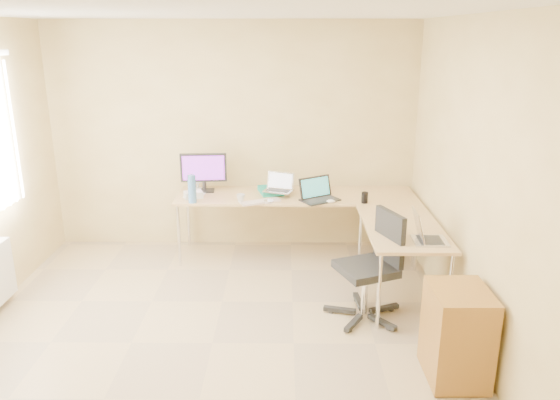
{
  "coord_description": "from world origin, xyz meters",
  "views": [
    {
      "loc": [
        0.59,
        -3.9,
        2.45
      ],
      "look_at": [
        0.55,
        1.1,
        0.9
      ],
      "focal_mm": 34.63,
      "sensor_mm": 36.0,
      "label": 1
    }
  ],
  "objects_px": {
    "desk_main": "(296,225)",
    "keyboard": "(261,202)",
    "cabinet": "(457,334)",
    "laptop_center": "(278,183)",
    "laptop_return": "(431,229)",
    "monitor": "(204,172)",
    "mug": "(241,198)",
    "water_bottle": "(192,189)",
    "desk_return": "(400,261)",
    "desk_fan": "(198,179)",
    "office_chair": "(366,266)",
    "laptop_black": "(320,190)"
  },
  "relations": [
    {
      "from": "keyboard",
      "to": "water_bottle",
      "type": "distance_m",
      "value": 0.74
    },
    {
      "from": "cabinet",
      "to": "desk_main",
      "type": "bearing_deg",
      "value": 115.56
    },
    {
      "from": "desk_main",
      "to": "cabinet",
      "type": "height_order",
      "value": "desk_main"
    },
    {
      "from": "desk_fan",
      "to": "office_chair",
      "type": "xyz_separation_m",
      "value": [
        1.71,
        -1.6,
        -0.36
      ]
    },
    {
      "from": "desk_fan",
      "to": "monitor",
      "type": "bearing_deg",
      "value": -20.24
    },
    {
      "from": "laptop_black",
      "to": "keyboard",
      "type": "xyz_separation_m",
      "value": [
        -0.63,
        -0.08,
        -0.11
      ]
    },
    {
      "from": "laptop_return",
      "to": "desk_main",
      "type": "bearing_deg",
      "value": 40.08
    },
    {
      "from": "monitor",
      "to": "mug",
      "type": "xyz_separation_m",
      "value": [
        0.44,
        -0.4,
        -0.18
      ]
    },
    {
      "from": "desk_main",
      "to": "mug",
      "type": "distance_m",
      "value": 0.77
    },
    {
      "from": "laptop_return",
      "to": "office_chair",
      "type": "xyz_separation_m",
      "value": [
        -0.54,
        0.01,
        -0.34
      ]
    },
    {
      "from": "desk_fan",
      "to": "laptop_black",
      "type": "bearing_deg",
      "value": 3.68
    },
    {
      "from": "office_chair",
      "to": "desk_fan",
      "type": "bearing_deg",
      "value": 114.46
    },
    {
      "from": "laptop_black",
      "to": "monitor",
      "type": "bearing_deg",
      "value": 133.13
    },
    {
      "from": "cabinet",
      "to": "laptop_black",
      "type": "bearing_deg",
      "value": 112.34
    },
    {
      "from": "mug",
      "to": "laptop_return",
      "type": "distance_m",
      "value": 2.06
    },
    {
      "from": "desk_fan",
      "to": "laptop_center",
      "type": "bearing_deg",
      "value": 5.46
    },
    {
      "from": "monitor",
      "to": "mug",
      "type": "relative_size",
      "value": 5.75
    },
    {
      "from": "desk_return",
      "to": "water_bottle",
      "type": "relative_size",
      "value": 4.32
    },
    {
      "from": "desk_main",
      "to": "monitor",
      "type": "bearing_deg",
      "value": 173.1
    },
    {
      "from": "laptop_center",
      "to": "office_chair",
      "type": "relative_size",
      "value": 0.31
    },
    {
      "from": "laptop_return",
      "to": "cabinet",
      "type": "distance_m",
      "value": 1.01
    },
    {
      "from": "water_bottle",
      "to": "desk_return",
      "type": "bearing_deg",
      "value": -18.64
    },
    {
      "from": "monitor",
      "to": "cabinet",
      "type": "bearing_deg",
      "value": -52.66
    },
    {
      "from": "desk_main",
      "to": "office_chair",
      "type": "distance_m",
      "value": 1.52
    },
    {
      "from": "desk_fan",
      "to": "office_chair",
      "type": "distance_m",
      "value": 2.37
    },
    {
      "from": "desk_return",
      "to": "laptop_black",
      "type": "height_order",
      "value": "laptop_black"
    },
    {
      "from": "desk_main",
      "to": "laptop_return",
      "type": "xyz_separation_m",
      "value": [
        1.13,
        -1.41,
        0.48
      ]
    },
    {
      "from": "mug",
      "to": "water_bottle",
      "type": "distance_m",
      "value": 0.52
    },
    {
      "from": "cabinet",
      "to": "mug",
      "type": "bearing_deg",
      "value": 129.85
    },
    {
      "from": "laptop_black",
      "to": "mug",
      "type": "bearing_deg",
      "value": 151.47
    },
    {
      "from": "desk_main",
      "to": "laptop_return",
      "type": "bearing_deg",
      "value": -51.36
    },
    {
      "from": "desk_fan",
      "to": "laptop_return",
      "type": "xyz_separation_m",
      "value": [
        2.25,
        -1.61,
        -0.01
      ]
    },
    {
      "from": "desk_main",
      "to": "monitor",
      "type": "distance_m",
      "value": 1.2
    },
    {
      "from": "monitor",
      "to": "laptop_return",
      "type": "xyz_separation_m",
      "value": [
        2.17,
        -1.53,
        -0.11
      ]
    },
    {
      "from": "mug",
      "to": "laptop_return",
      "type": "relative_size",
      "value": 0.26
    },
    {
      "from": "desk_fan",
      "to": "cabinet",
      "type": "bearing_deg",
      "value": -27.15
    },
    {
      "from": "desk_fan",
      "to": "office_chair",
      "type": "bearing_deg",
      "value": -22.39
    },
    {
      "from": "laptop_center",
      "to": "cabinet",
      "type": "height_order",
      "value": "laptop_center"
    },
    {
      "from": "monitor",
      "to": "laptop_black",
      "type": "relative_size",
      "value": 1.32
    },
    {
      "from": "keyboard",
      "to": "cabinet",
      "type": "height_order",
      "value": "keyboard"
    },
    {
      "from": "desk_return",
      "to": "laptop_return",
      "type": "xyz_separation_m",
      "value": [
        0.15,
        -0.41,
        0.48
      ]
    },
    {
      "from": "desk_main",
      "to": "keyboard",
      "type": "height_order",
      "value": "keyboard"
    },
    {
      "from": "desk_return",
      "to": "mug",
      "type": "distance_m",
      "value": 1.78
    },
    {
      "from": "keyboard",
      "to": "desk_fan",
      "type": "relative_size",
      "value": 1.67
    },
    {
      "from": "laptop_center",
      "to": "laptop_return",
      "type": "height_order",
      "value": "laptop_center"
    },
    {
      "from": "laptop_center",
      "to": "keyboard",
      "type": "bearing_deg",
      "value": -107.61
    },
    {
      "from": "laptop_center",
      "to": "mug",
      "type": "xyz_separation_m",
      "value": [
        -0.4,
        -0.22,
        -0.11
      ]
    },
    {
      "from": "cabinet",
      "to": "monitor",
      "type": "bearing_deg",
      "value": 131.27
    },
    {
      "from": "laptop_black",
      "to": "desk_return",
      "type": "bearing_deg",
      "value": -78.8
    },
    {
      "from": "water_bottle",
      "to": "laptop_return",
      "type": "xyz_separation_m",
      "value": [
        2.23,
        -1.11,
        -0.04
      ]
    }
  ]
}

